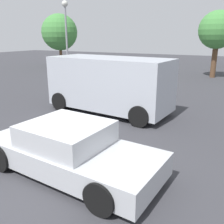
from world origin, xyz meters
The scene contains 6 objects.
ground_plane centered at (0.00, 0.00, 0.00)m, with size 80.00×80.00×0.00m, color #38383D.
sedan_foreground centered at (0.24, 0.10, 0.54)m, with size 4.33×2.14×1.16m.
van_white centered at (-1.23, 4.73, 1.19)m, with size 5.10×2.57×2.21m.
light_post_near centered at (-8.68, 11.65, 3.82)m, with size 0.44×0.44×5.51m.
tree_back_left centered at (1.41, 16.37, 3.44)m, with size 2.73×2.73×4.85m.
tree_back_right centered at (-13.69, 16.99, 3.42)m, with size 3.62×3.62×5.24m.
Camera 1 is at (3.49, -3.99, 3.00)m, focal length 39.76 mm.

